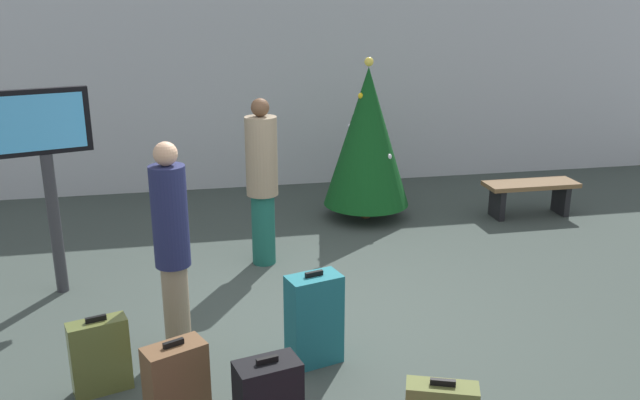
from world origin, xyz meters
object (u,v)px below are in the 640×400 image
suitcase_5 (100,356)px  suitcase_4 (176,384)px  traveller_0 (172,243)px  suitcase_3 (314,319)px  holiday_tree (367,137)px  waiting_bench (530,191)px  flight_info_kiosk (46,153)px  traveller_1 (262,179)px

suitcase_5 → suitcase_4: bearing=-40.8°
traveller_0 → suitcase_3: (1.11, -0.41, -0.60)m
holiday_tree → suitcase_5: bearing=-130.4°
waiting_bench → suitcase_3: suitcase_3 is taller
waiting_bench → suitcase_4: size_ratio=1.99×
holiday_tree → suitcase_3: size_ratio=2.67×
traveller_0 → suitcase_4: (0.00, -1.00, -0.68)m
traveller_0 → suitcase_5: (-0.57, -0.50, -0.68)m
holiday_tree → suitcase_5: 4.81m
flight_info_kiosk → suitcase_3: 3.14m
traveller_1 → traveller_0: bearing=-117.8°
flight_info_kiosk → suitcase_3: bearing=-39.0°
traveller_0 → suitcase_5: size_ratio=2.89×
flight_info_kiosk → traveller_0: flight_info_kiosk is taller
traveller_1 → suitcase_3: (0.16, -2.19, -0.61)m
flight_info_kiosk → traveller_1: 2.21m
holiday_tree → traveller_1: 2.04m
traveller_1 → suitcase_4: bearing=-108.7°
traveller_1 → suitcase_4: traveller_1 is taller
holiday_tree → suitcase_3: holiday_tree is taller
traveller_0 → suitcase_3: traveller_0 is taller
traveller_0 → traveller_1: 2.02m
holiday_tree → suitcase_4: 4.87m
suitcase_5 → traveller_0: bearing=41.2°
waiting_bench → holiday_tree: bearing=170.6°
suitcase_4 → suitcase_5: 0.76m
suitcase_3 → suitcase_5: bearing=-176.8°
suitcase_4 → holiday_tree: bearing=58.7°
traveller_1 → suitcase_5: 2.83m
waiting_bench → suitcase_4: bearing=-141.7°
flight_info_kiosk → traveller_0: size_ratio=1.14×
suitcase_3 → traveller_0: bearing=159.7°
holiday_tree → waiting_bench: bearing=-9.4°
waiting_bench → suitcase_4: suitcase_4 is taller
flight_info_kiosk → suitcase_5: 2.35m
flight_info_kiosk → suitcase_5: bearing=-72.5°
flight_info_kiosk → holiday_tree: bearing=24.2°
traveller_0 → suitcase_3: 1.32m
traveller_0 → waiting_bench: bearing=30.0°
traveller_1 → suitcase_4: size_ratio=2.93×
holiday_tree → traveller_0: size_ratio=1.18×
holiday_tree → flight_info_kiosk: bearing=-155.8°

